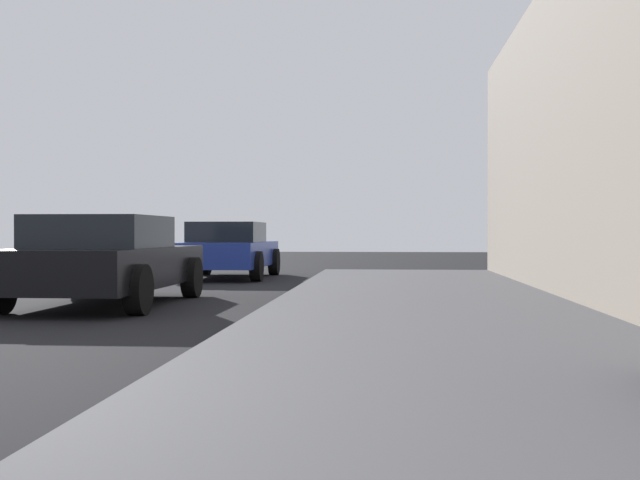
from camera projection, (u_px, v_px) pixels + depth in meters
name	position (u px, v px, depth m)	size (l,w,h in m)	color
sidewalk	(513.00, 466.00, 3.31)	(4.00, 32.00, 0.15)	#5B5B60
car_black	(105.00, 260.00, 11.47)	(2.03, 4.33, 1.27)	black
car_blue	(229.00, 250.00, 18.38)	(1.92, 4.14, 1.27)	#233899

